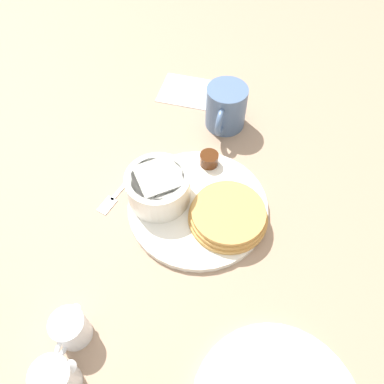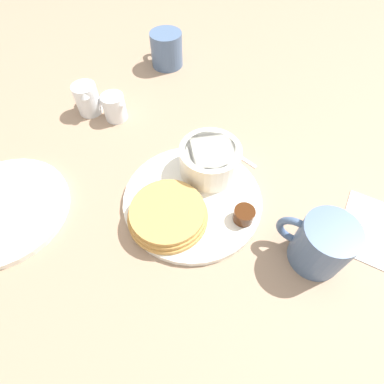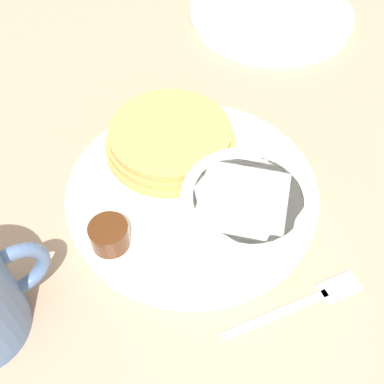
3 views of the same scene
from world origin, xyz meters
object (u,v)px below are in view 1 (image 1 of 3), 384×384
Objects in this scene: plate at (198,206)px; coffee_mug at (226,108)px; creamer_pitcher_far at (55,380)px; bowl at (158,187)px; fork at (118,193)px; creamer_pitcher_near at (71,329)px.

coffee_mug reaches higher than plate.
plate is 0.34m from creamer_pitcher_far.
coffee_mug is (-0.13, -0.19, 0.00)m from bowl.
creamer_pitcher_far reaches higher than fork.
plate is 0.22m from coffee_mug.
coffee_mug reaches higher than creamer_pitcher_near.
fork is (0.15, -0.03, -0.00)m from plate.
bowl is at bearing -14.07° from plate.
fork is (-0.04, -0.25, -0.03)m from creamer_pitcher_near.
fork is at bearing -98.31° from creamer_pitcher_near.
creamer_pitcher_near is 0.59× the size of fork.
fork is (0.08, -0.02, -0.04)m from bowl.
creamer_pitcher_near is (0.18, 0.22, 0.02)m from plate.
plate is 3.41× the size of creamer_pitcher_far.
creamer_pitcher_far is at bearing 67.64° from bowl.
bowl reaches higher than creamer_pitcher_near.
plate is 0.15m from fork.
coffee_mug reaches higher than bowl.
bowl is (0.07, -0.02, 0.04)m from plate.
fork is at bearing -13.26° from plate.
plate is 0.28m from creamer_pitcher_near.
creamer_pitcher_near is 0.07m from creamer_pitcher_far.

